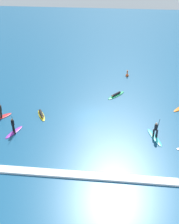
% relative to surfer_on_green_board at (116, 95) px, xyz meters
% --- Properties ---
extents(ground_plane, '(120.00, 120.00, 0.00)m').
position_rel_surfer_on_green_board_xyz_m(ground_plane, '(-2.91, -5.37, -0.13)').
color(ground_plane, navy).
rests_on(ground_plane, ground).
extents(surfer_on_green_board, '(2.42, 2.85, 0.39)m').
position_rel_surfer_on_green_board_xyz_m(surfer_on_green_board, '(0.00, 0.00, 0.00)').
color(surfer_on_green_board, '#23B266').
rests_on(surfer_on_green_board, ground_plane).
extents(surfer_on_yellow_board, '(1.70, 2.67, 0.42)m').
position_rel_surfer_on_green_board_xyz_m(surfer_on_yellow_board, '(-8.47, -5.95, 0.03)').
color(surfer_on_yellow_board, yellow).
rests_on(surfer_on_yellow_board, ground_plane).
extents(surfer_on_red_board, '(2.20, 2.40, 2.22)m').
position_rel_surfer_on_green_board_xyz_m(surfer_on_red_board, '(-12.94, -6.82, 0.35)').
color(surfer_on_red_board, red).
rests_on(surfer_on_red_board, ground_plane).
extents(surfer_on_teal_board, '(1.66, 3.25, 2.13)m').
position_rel_surfer_on_green_board_xyz_m(surfer_on_teal_board, '(4.27, -8.99, 0.37)').
color(surfer_on_teal_board, '#33C6CC').
rests_on(surfer_on_teal_board, ground_plane).
extents(surfer_on_purple_board, '(1.49, 2.66, 2.16)m').
position_rel_surfer_on_green_board_xyz_m(surfer_on_purple_board, '(-10.51, -9.65, 0.37)').
color(surfer_on_purple_board, purple).
rests_on(surfer_on_purple_board, ground_plane).
extents(marker_buoy, '(0.46, 0.46, 1.03)m').
position_rel_surfer_on_green_board_xyz_m(marker_buoy, '(1.44, 6.50, 0.05)').
color(marker_buoy, '#E55119').
rests_on(marker_buoy, ground_plane).
extents(wave_crest, '(17.37, 0.90, 0.18)m').
position_rel_surfer_on_green_board_xyz_m(wave_crest, '(-2.91, -15.46, -0.04)').
color(wave_crest, white).
rests_on(wave_crest, ground_plane).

